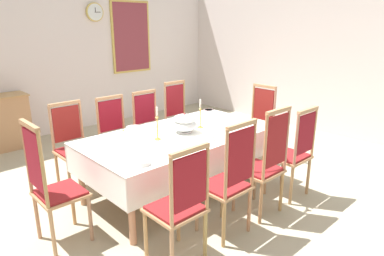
{
  "coord_description": "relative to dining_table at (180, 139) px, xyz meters",
  "views": [
    {
      "loc": [
        -2.57,
        -2.79,
        2.02
      ],
      "look_at": [
        0.1,
        0.06,
        0.82
      ],
      "focal_mm": 32.1,
      "sensor_mm": 36.0,
      "label": 1
    }
  ],
  "objects": [
    {
      "name": "ground",
      "position": [
        0.0,
        -0.16,
        -0.7
      ],
      "size": [
        7.22,
        7.17,
        0.04
      ],
      "primitive_type": "cube",
      "color": "#ACA38A"
    },
    {
      "name": "back_wall",
      "position": [
        0.0,
        3.46,
        0.84
      ],
      "size": [
        7.22,
        0.08,
        3.04
      ],
      "primitive_type": "cube",
      "color": "silver",
      "rests_on": "ground"
    },
    {
      "name": "right_wall",
      "position": [
        3.65,
        -0.16,
        0.84
      ],
      "size": [
        0.08,
        7.17,
        3.04
      ],
      "primitive_type": "cube",
      "color": "silver",
      "rests_on": "ground"
    },
    {
      "name": "dining_table",
      "position": [
        0.0,
        0.0,
        0.0
      ],
      "size": [
        2.31,
        1.22,
        0.75
      ],
      "color": "tan",
      "rests_on": "ground"
    },
    {
      "name": "tablecloth",
      "position": [
        0.0,
        0.0,
        -0.01
      ],
      "size": [
        2.33,
        1.24,
        0.34
      ],
      "color": "white",
      "rests_on": "dining_table"
    },
    {
      "name": "chair_south_a",
      "position": [
        -0.89,
        -1.02,
        -0.11
      ],
      "size": [
        0.44,
        0.42,
        1.11
      ],
      "color": "tan",
      "rests_on": "ground"
    },
    {
      "name": "chair_north_a",
      "position": [
        -0.89,
        1.01,
        -0.11
      ],
      "size": [
        0.44,
        0.42,
        1.09
      ],
      "rotation": [
        0.0,
        0.0,
        3.14
      ],
      "color": "tan",
      "rests_on": "ground"
    },
    {
      "name": "chair_south_b",
      "position": [
        -0.27,
        -1.02,
        -0.08
      ],
      "size": [
        0.44,
        0.42,
        1.19
      ],
      "color": "#A97E5E",
      "rests_on": "ground"
    },
    {
      "name": "chair_north_b",
      "position": [
        -0.27,
        1.01,
        -0.12
      ],
      "size": [
        0.44,
        0.42,
        1.08
      ],
      "rotation": [
        0.0,
        0.0,
        3.14
      ],
      "color": "tan",
      "rests_on": "ground"
    },
    {
      "name": "chair_south_c",
      "position": [
        0.3,
        -1.02,
        -0.07
      ],
      "size": [
        0.44,
        0.42,
        1.21
      ],
      "color": "tan",
      "rests_on": "ground"
    },
    {
      "name": "chair_north_c",
      "position": [
        0.3,
        1.01,
        -0.12
      ],
      "size": [
        0.44,
        0.42,
        1.08
      ],
      "rotation": [
        0.0,
        0.0,
        3.14
      ],
      "color": "#B77A56",
      "rests_on": "ground"
    },
    {
      "name": "chair_south_d",
      "position": [
        0.89,
        -1.02,
        -0.1
      ],
      "size": [
        0.44,
        0.42,
        1.12
      ],
      "color": "tan",
      "rests_on": "ground"
    },
    {
      "name": "chair_north_d",
      "position": [
        0.89,
        1.02,
        -0.09
      ],
      "size": [
        0.44,
        0.42,
        1.15
      ],
      "rotation": [
        0.0,
        0.0,
        3.14
      ],
      "color": "tan",
      "rests_on": "ground"
    },
    {
      "name": "chair_head_west",
      "position": [
        -1.56,
        0.0,
        -0.07
      ],
      "size": [
        0.42,
        0.44,
        1.22
      ],
      "rotation": [
        0.0,
        0.0,
        -1.57
      ],
      "color": "#B9814E",
      "rests_on": "ground"
    },
    {
      "name": "chair_head_east",
      "position": [
        1.56,
        -0.0,
        -0.09
      ],
      "size": [
        0.42,
        0.44,
        1.14
      ],
      "rotation": [
        0.0,
        0.0,
        1.57
      ],
      "color": "tan",
      "rests_on": "ground"
    },
    {
      "name": "soup_tureen",
      "position": [
        0.08,
        0.0,
        0.19
      ],
      "size": [
        0.31,
        0.31,
        0.24
      ],
      "color": "silver",
      "rests_on": "tablecloth"
    },
    {
      "name": "candlestick_west",
      "position": [
        -0.34,
        0.0,
        0.23
      ],
      "size": [
        0.07,
        0.07,
        0.38
      ],
      "color": "gold",
      "rests_on": "tablecloth"
    },
    {
      "name": "candlestick_east",
      "position": [
        0.34,
        0.0,
        0.22
      ],
      "size": [
        0.07,
        0.07,
        0.37
      ],
      "color": "gold",
      "rests_on": "tablecloth"
    },
    {
      "name": "bowl_near_left",
      "position": [
        1.01,
        0.51,
        0.09
      ],
      "size": [
        0.15,
        0.15,
        0.03
      ],
      "color": "silver",
      "rests_on": "tablecloth"
    },
    {
      "name": "bowl_near_right",
      "position": [
        -0.32,
        0.51,
        0.1
      ],
      "size": [
        0.2,
        0.2,
        0.04
      ],
      "color": "silver",
      "rests_on": "tablecloth"
    },
    {
      "name": "bowl_far_left",
      "position": [
        -0.88,
        -0.47,
        0.1
      ],
      "size": [
        0.16,
        0.16,
        0.04
      ],
      "color": "silver",
      "rests_on": "tablecloth"
    },
    {
      "name": "bowl_far_right",
      "position": [
        -0.11,
        0.46,
        0.1
      ],
      "size": [
        0.16,
        0.16,
        0.04
      ],
      "color": "silver",
      "rests_on": "tablecloth"
    },
    {
      "name": "spoon_primary",
      "position": [
        1.12,
        0.53,
        0.08
      ],
      "size": [
        0.03,
        0.18,
        0.01
      ],
      "rotation": [
        0.0,
        0.0,
        -0.02
      ],
      "color": "gold",
      "rests_on": "tablecloth"
    },
    {
      "name": "spoon_secondary",
      "position": [
        -0.44,
        0.53,
        0.08
      ],
      "size": [
        0.04,
        0.18,
        0.01
      ],
      "rotation": [
        0.0,
        0.0,
        -0.09
      ],
      "color": "gold",
      "rests_on": "tablecloth"
    },
    {
      "name": "mounted_clock",
      "position": [
        0.81,
        3.39,
        1.54
      ],
      "size": [
        0.35,
        0.06,
        0.35
      ],
      "color": "#D1B251"
    },
    {
      "name": "framed_painting",
      "position": [
        1.62,
        3.4,
        1.06
      ],
      "size": [
        0.92,
        0.05,
        1.46
      ],
      "color": "#D1B251"
    }
  ]
}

